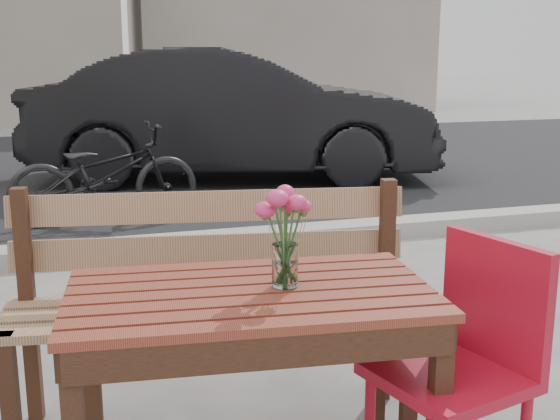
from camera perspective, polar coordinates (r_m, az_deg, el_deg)
name	(u,v)px	position (r m, az deg, el deg)	size (l,w,h in m)	color
street	(94,197)	(6.96, -14.88, 1.02)	(30.00, 8.12, 0.12)	black
main_table	(251,324)	(2.17, -2.40, -9.25)	(1.16, 0.76, 0.68)	maroon
main_bench	(213,279)	(2.60, -5.51, -5.60)	(1.54, 0.69, 0.92)	#846044
red_chair	(468,352)	(2.26, 15.01, -11.12)	(0.49, 0.49, 0.82)	#B01126
main_vase	(285,224)	(2.10, 0.41, -1.15)	(0.17, 0.17, 0.31)	white
parked_car	(234,115)	(7.82, -3.79, 7.74)	(1.52, 4.37, 1.44)	black
bicycle	(105,174)	(5.96, -14.07, 2.86)	(0.54, 1.55, 0.81)	black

